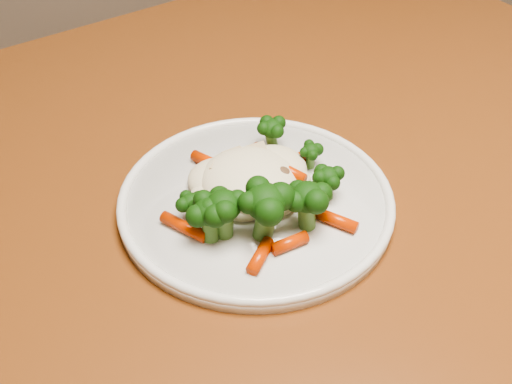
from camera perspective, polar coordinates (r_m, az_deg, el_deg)
dining_table at (r=0.75m, az=-3.68°, el=-4.18°), size 1.35×1.03×0.75m
plate at (r=0.65m, az=-0.00°, el=-0.92°), size 0.27×0.27×0.01m
meal at (r=0.62m, az=-0.03°, el=0.29°), size 0.19×0.18×0.05m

